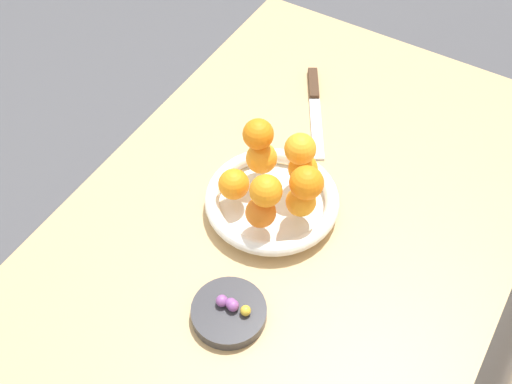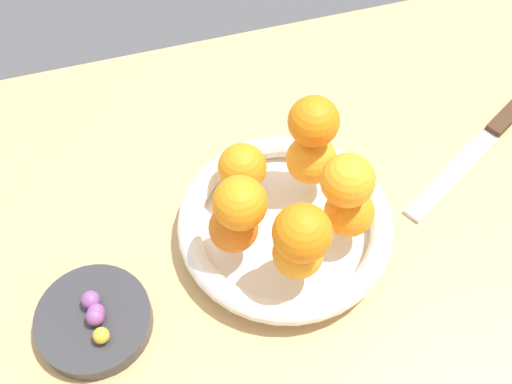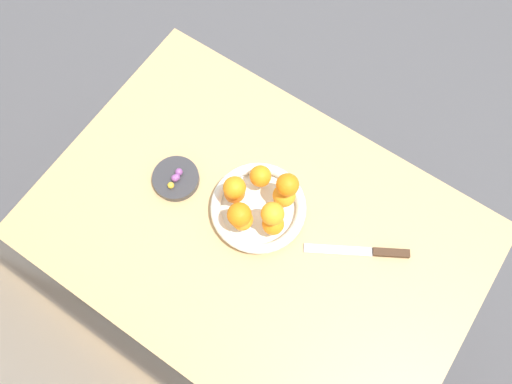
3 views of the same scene
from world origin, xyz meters
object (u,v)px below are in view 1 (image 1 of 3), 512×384
orange_3 (262,158)px  candy_ball_1 (233,306)px  fruit_bowl (272,201)px  candy_ball_2 (222,301)px  candy_ball_3 (231,303)px  orange_0 (261,212)px  orange_6 (258,134)px  orange_4 (234,184)px  orange_8 (300,149)px  orange_5 (266,191)px  candy_dish (229,313)px  dining_table (298,237)px  knife (315,104)px  orange_2 (303,169)px  orange_1 (301,202)px  candy_ball_0 (246,311)px  orange_7 (306,183)px

orange_3 → candy_ball_1: orange_3 is taller
fruit_bowl → candy_ball_2: (0.22, 0.04, 0.01)m
orange_3 → candy_ball_3: orange_3 is taller
orange_0 → candy_ball_1: size_ratio=2.75×
orange_6 → candy_ball_1: bearing=22.8°
orange_4 → orange_6: orange_6 is taller
orange_8 → orange_5: bearing=-2.1°
orange_0 → candy_ball_3: size_ratio=2.90×
candy_dish → dining_table: bearing=-178.7°
candy_ball_2 → orange_4: bearing=-153.3°
candy_dish → candy_ball_3: candy_ball_3 is taller
orange_0 → orange_6: (-0.11, -0.07, 0.06)m
knife → orange_5: bearing=12.9°
orange_2 → orange_8: (0.01, -0.00, 0.05)m
orange_1 → orange_5: 0.08m
candy_dish → orange_1: 0.22m
orange_3 → orange_8: (-0.01, 0.07, 0.05)m
fruit_bowl → orange_2: bearing=155.7°
orange_6 → orange_1: bearing=66.1°
orange_1 → orange_2: 0.07m
fruit_bowl → orange_1: size_ratio=4.56×
orange_0 → orange_1: (-0.06, 0.05, -0.00)m
orange_3 → orange_6: (-0.00, -0.01, 0.06)m
orange_0 → candy_ball_3: (0.16, 0.04, -0.04)m
candy_dish → knife: size_ratio=0.52×
orange_4 → orange_5: orange_5 is taller
fruit_bowl → knife: (-0.28, -0.06, -0.02)m
candy_dish → orange_0: size_ratio=2.28×
orange_0 → orange_2: same height
candy_ball_2 → orange_6: bearing=-161.0°
dining_table → orange_0: (0.09, -0.03, 0.15)m
dining_table → candy_dish: candy_dish is taller
orange_8 → candy_ball_2: bearing=2.9°
candy_ball_0 → candy_ball_2: bearing=-83.2°
orange_2 → candy_ball_3: orange_2 is taller
dining_table → candy_ball_2: bearing=-2.0°
knife → orange_3: bearing=2.6°
orange_1 → orange_3: 0.12m
candy_ball_0 → orange_0: bearing=-157.5°
orange_1 → candy_ball_1: bearing=-1.1°
fruit_bowl → candy_dish: fruit_bowl is taller
knife → candy_ball_2: bearing=10.7°
candy_ball_0 → candy_ball_3: (0.00, -0.03, 0.00)m
candy_dish → candy_ball_0: bearing=105.8°
orange_0 → orange_8: orange_8 is taller
orange_4 → orange_6: size_ratio=0.99×
dining_table → orange_3: bearing=-101.0°
orange_3 → candy_ball_1: (0.26, 0.10, -0.04)m
orange_8 → candy_ball_2: size_ratio=2.85×
orange_1 → orange_7: (0.00, 0.01, 0.06)m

